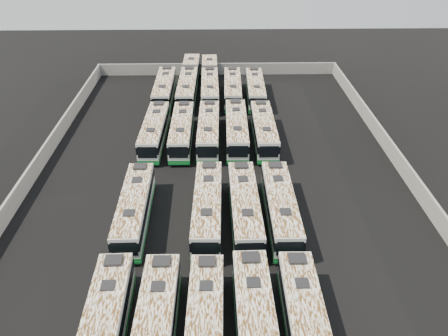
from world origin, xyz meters
TOP-DOWN VIEW (x-y plane):
  - ground at (0.00, 0.00)m, footprint 140.00×140.00m
  - perimeter_wall at (0.00, 0.00)m, footprint 45.20×73.20m
  - bus_front_far_left at (-8.78, -23.26)m, footprint 3.17×13.44m
  - bus_front_left at (-5.02, -23.42)m, footprint 2.95×13.34m
  - bus_front_center at (-1.35, -23.22)m, footprint 3.00×12.95m
  - bus_front_right at (2.42, -23.25)m, footprint 3.01×13.55m
  - bus_front_far_right at (6.14, -23.28)m, footprint 2.96×13.30m
  - bus_midfront_far_left at (-8.81, -8.32)m, footprint 2.94×13.11m
  - bus_midfront_center at (-1.33, -8.37)m, footprint 3.11×13.37m
  - bus_midfront_right at (2.47, -8.53)m, footprint 3.02×13.36m
  - bus_midfront_far_right at (6.15, -8.47)m, footprint 2.85×13.26m
  - bus_midback_far_left at (-8.77, 9.05)m, footprint 3.04×13.15m
  - bus_midback_left at (-5.04, 9.00)m, footprint 2.81×13.08m
  - bus_midback_center at (-1.39, 9.08)m, footprint 3.04×13.29m
  - bus_midback_right at (2.42, 9.15)m, footprint 3.05×13.52m
  - bus_midback_far_right at (6.16, 8.97)m, footprint 2.83×13.20m
  - bus_back_far_left at (-8.83, 24.07)m, footprint 2.86×13.50m
  - bus_back_left at (-4.97, 27.59)m, footprint 3.23×20.94m
  - bus_back_center at (-1.36, 27.43)m, footprint 3.04×20.56m
  - bus_back_right at (2.45, 24.09)m, footprint 3.06×13.10m
  - bus_back_far_right at (6.22, 23.94)m, footprint 3.06×12.98m

SIDE VIEW (x-z plane):
  - ground at x=0.00m, z-range 0.00..0.00m
  - perimeter_wall at x=0.00m, z-range 0.00..2.20m
  - bus_front_center at x=-1.35m, z-range 0.04..3.68m
  - bus_back_far_right at x=6.22m, z-range 0.04..3.68m
  - bus_back_right at x=2.45m, z-range 0.04..3.72m
  - bus_midfront_far_left at x=-8.81m, z-range 0.04..3.73m
  - bus_midback_left at x=-5.04m, z-range 0.04..3.73m
  - bus_midback_far_left at x=-8.77m, z-range 0.04..3.73m
  - bus_midback_far_right at x=6.16m, z-range 0.04..3.76m
  - bus_back_center at x=-1.36m, z-range 0.04..3.77m
  - bus_midback_center at x=-1.39m, z-range 0.04..3.78m
  - bus_midfront_far_right at x=6.15m, z-range 0.04..3.78m
  - bus_front_far_right at x=6.14m, z-range 0.04..3.78m
  - bus_midfront_center at x=-1.33m, z-range 0.04..3.80m
  - bus_midfront_right at x=2.47m, z-range 0.04..3.80m
  - bus_front_left at x=-5.02m, z-range 0.04..3.80m
  - bus_front_far_left at x=-8.78m, z-range 0.04..3.81m
  - bus_back_left at x=-4.97m, z-range 0.04..3.83m
  - bus_midback_right at x=2.42m, z-range 0.04..3.85m
  - bus_back_far_left at x=-8.83m, z-range 0.04..3.85m
  - bus_front_right at x=2.42m, z-range 0.04..3.86m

